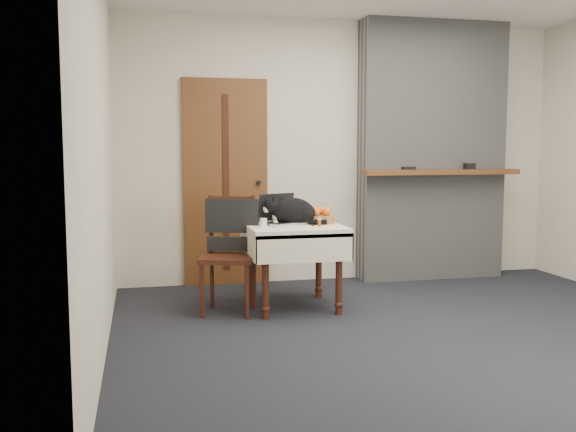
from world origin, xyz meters
name	(u,v)px	position (x,y,z in m)	size (l,w,h in m)	color
ground	(425,331)	(0.00, 0.00, 0.00)	(4.50, 4.50, 0.00)	black
room_shell	(404,92)	(0.00, 0.46, 1.76)	(4.52, 4.01, 2.61)	beige
door	(226,183)	(-1.20, 1.97, 1.00)	(0.82, 0.10, 2.00)	brown
chimney	(432,152)	(0.90, 1.85, 1.30)	(1.62, 0.48, 2.60)	gray
side_table	(294,238)	(-0.77, 0.90, 0.59)	(0.78, 0.78, 0.70)	#3C1410
laptop	(281,217)	(-0.86, 0.99, 0.76)	(0.42, 0.40, 0.25)	#B7B7BC
cat	(293,211)	(-0.77, 0.94, 0.81)	(0.52, 0.23, 0.26)	black
cream_jar	(263,222)	(-1.04, 0.85, 0.73)	(0.06, 0.06, 0.07)	silver
pill_bottle	(319,222)	(-0.59, 0.76, 0.73)	(0.03, 0.03, 0.07)	#AC4115
fruit_basket	(321,217)	(-0.52, 0.97, 0.75)	(0.24, 0.24, 0.14)	olive
desk_clutter	(316,223)	(-0.57, 0.93, 0.70)	(0.15, 0.02, 0.01)	black
chair	(230,238)	(-1.30, 0.94, 0.60)	(0.54, 0.53, 0.95)	#3C1410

